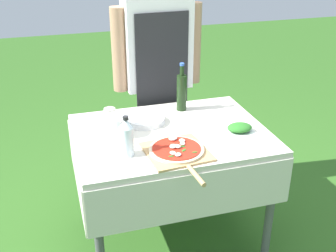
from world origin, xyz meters
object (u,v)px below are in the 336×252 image
object	(u,v)px
water_bottle	(126,137)
plate_stack	(146,120)
herb_container	(240,128)
mixing_tub	(117,125)
oil_bottle	(182,92)
prep_table	(171,147)
sauce_jar	(110,116)
person_cook	(158,66)
pizza_on_peel	(177,151)

from	to	relation	value
water_bottle	plate_stack	size ratio (longest dim) A/B	0.95
water_bottle	herb_container	distance (m)	0.69
plate_stack	mixing_tub	bearing A→B (deg)	-151.42
oil_bottle	plate_stack	bearing A→B (deg)	-155.05
prep_table	sauce_jar	size ratio (longest dim) A/B	13.44
herb_container	plate_stack	size ratio (longest dim) A/B	0.74
oil_bottle	water_bottle	world-z (taller)	oil_bottle
person_cook	pizza_on_peel	bearing A→B (deg)	79.17
pizza_on_peel	water_bottle	bearing A→B (deg)	162.38
person_cook	herb_container	distance (m)	0.80
water_bottle	sauce_jar	world-z (taller)	water_bottle
prep_table	water_bottle	distance (m)	0.41
person_cook	mixing_tub	xyz separation A→B (m)	(-0.39, -0.54, -0.16)
water_bottle	herb_container	xyz separation A→B (m)	(0.68, 0.08, -0.08)
oil_bottle	herb_container	world-z (taller)	oil_bottle
pizza_on_peel	person_cook	bearing A→B (deg)	76.63
prep_table	water_bottle	size ratio (longest dim) A/B	5.07
oil_bottle	mixing_tub	size ratio (longest dim) A/B	2.14
pizza_on_peel	sauce_jar	world-z (taller)	sauce_jar
water_bottle	plate_stack	bearing A→B (deg)	62.39
person_cook	mixing_tub	bearing A→B (deg)	51.95
plate_stack	person_cook	bearing A→B (deg)	65.71
oil_bottle	herb_container	bearing A→B (deg)	-61.27
prep_table	person_cook	xyz separation A→B (m)	(0.09, 0.60, 0.31)
water_bottle	plate_stack	xyz separation A→B (m)	(0.19, 0.36, -0.09)
herb_container	sauce_jar	size ratio (longest dim) A/B	2.08
person_cook	pizza_on_peel	world-z (taller)	person_cook
herb_container	plate_stack	distance (m)	0.57
water_bottle	sauce_jar	bearing A→B (deg)	92.20
pizza_on_peel	oil_bottle	world-z (taller)	oil_bottle
prep_table	oil_bottle	bearing A→B (deg)	61.31
prep_table	mixing_tub	distance (m)	0.35
oil_bottle	plate_stack	distance (m)	0.32
mixing_tub	pizza_on_peel	bearing A→B (deg)	-50.04
herb_container	mixing_tub	distance (m)	0.71
prep_table	mixing_tub	bearing A→B (deg)	169.04
prep_table	water_bottle	xyz separation A→B (m)	(-0.30, -0.20, 0.21)
person_cook	sauce_jar	size ratio (longest dim) A/B	19.95
oil_bottle	pizza_on_peel	bearing A→B (deg)	-110.35
oil_bottle	water_bottle	bearing A→B (deg)	-133.35
mixing_tub	plate_stack	bearing A→B (deg)	28.58
person_cook	herb_container	xyz separation A→B (m)	(0.30, -0.72, -0.19)
person_cook	water_bottle	world-z (taller)	person_cook
person_cook	sauce_jar	bearing A→B (deg)	39.05
herb_container	oil_bottle	bearing A→B (deg)	118.73
water_bottle	pizza_on_peel	bearing A→B (deg)	-12.80
pizza_on_peel	oil_bottle	bearing A→B (deg)	64.84
prep_table	pizza_on_peel	size ratio (longest dim) A/B	2.21
water_bottle	mixing_tub	world-z (taller)	water_bottle
water_bottle	sauce_jar	size ratio (longest dim) A/B	2.65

